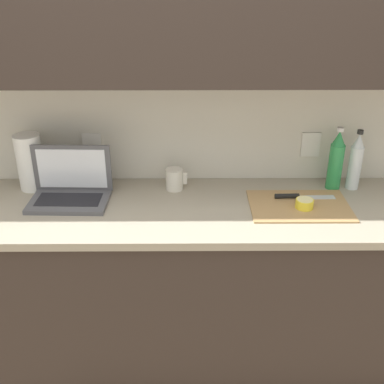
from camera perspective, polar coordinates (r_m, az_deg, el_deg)
name	(u,v)px	position (r m, az deg, el deg)	size (l,w,h in m)	color
ground_plane	(163,357)	(2.67, -3.40, -18.90)	(12.00, 12.00, 0.00)	#847056
wall_back	(156,43)	(2.13, -4.26, 17.20)	(5.20, 0.38, 2.60)	silver
counter_unit	(157,286)	(2.37, -4.22, -11.09)	(2.50, 0.60, 0.89)	#332823
laptop	(70,188)	(2.23, -14.22, 0.47)	(0.36, 0.23, 0.24)	#515156
cutting_board	(299,206)	(2.18, 12.59, -1.58)	(0.44, 0.30, 0.01)	tan
knife	(294,196)	(2.23, 12.04, -0.50)	(0.28, 0.04, 0.02)	silver
lemon_half_cut	(304,203)	(2.15, 13.19, -1.33)	(0.08, 0.08, 0.04)	yellow
bottle_green_soda	(336,161)	(2.34, 16.69, 3.56)	(0.07, 0.07, 0.30)	#2D934C
bottle_oil_tall	(355,162)	(2.37, 18.81, 3.39)	(0.06, 0.06, 0.29)	silver
measuring_cup	(175,179)	(2.27, -2.08, 1.52)	(0.10, 0.08, 0.10)	silver
paper_towel_roll	(30,162)	(2.37, -18.63, 3.38)	(0.12, 0.12, 0.27)	white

